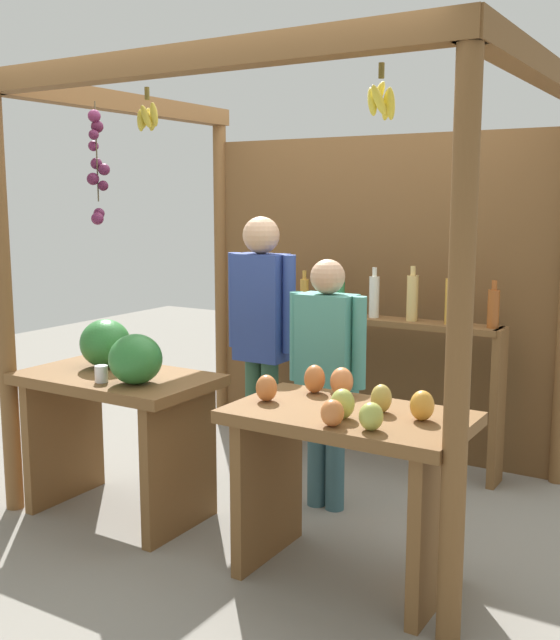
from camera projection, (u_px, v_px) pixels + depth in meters
ground_plane at (298, 494)px, 4.63m from camera, size 12.00×12.00×0.00m
market_stall at (334, 253)px, 4.80m from camera, size 2.73×2.18×2.46m
fruit_counter_left at (118, 397)px, 4.24m from camera, size 1.10×0.64×1.10m
fruit_counter_right at (348, 457)px, 3.52m from camera, size 1.10×0.64×0.96m
bottle_shelf_unit at (376, 348)px, 5.09m from camera, size 1.75×0.22×1.36m
vendor_man at (261, 324)px, 4.71m from camera, size 0.48×0.23×1.68m
vendor_woman at (327, 364)px, 4.31m from camera, size 0.48×0.20×1.45m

